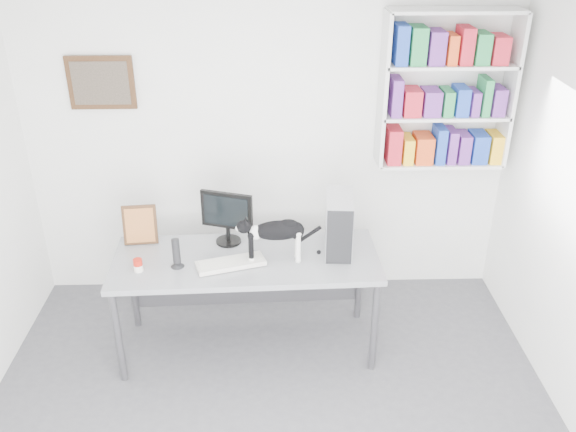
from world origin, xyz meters
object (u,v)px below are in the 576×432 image
(leaning_print, at_px, (140,224))
(cat, at_px, (276,241))
(speaker, at_px, (176,253))
(keyboard, at_px, (231,263))
(desk, at_px, (248,303))
(soup_can, at_px, (138,265))
(monitor, at_px, (227,217))
(pc_tower, at_px, (339,223))
(bookshelf, at_px, (447,91))

(leaning_print, xyz_separation_m, cat, (1.04, -0.30, 0.01))
(speaker, bearing_deg, keyboard, -12.82)
(desk, xyz_separation_m, keyboard, (-0.11, -0.10, 0.43))
(speaker, distance_m, soup_can, 0.28)
(desk, bearing_deg, cat, -14.45)
(monitor, height_order, keyboard, monitor)
(keyboard, xyz_separation_m, cat, (0.33, 0.05, 0.15))
(keyboard, height_order, cat, cat)
(monitor, bearing_deg, pc_tower, 9.47)
(bookshelf, distance_m, keyboard, 2.14)
(pc_tower, relative_size, cat, 0.79)
(pc_tower, height_order, soup_can, pc_tower)
(bookshelf, relative_size, soup_can, 13.01)
(leaning_print, xyz_separation_m, soup_can, (0.05, -0.41, -0.11))
(bookshelf, relative_size, monitor, 2.87)
(bookshelf, xyz_separation_m, keyboard, (-1.68, -0.87, -1.01))
(bookshelf, height_order, pc_tower, bookshelf)
(bookshelf, relative_size, keyboard, 2.52)
(monitor, relative_size, keyboard, 0.88)
(desk, distance_m, cat, 0.62)
(keyboard, relative_size, speaker, 2.14)
(soup_can, bearing_deg, monitor, 32.83)
(bookshelf, distance_m, speaker, 2.42)
(monitor, relative_size, leaning_print, 1.36)
(monitor, height_order, cat, monitor)
(leaning_print, distance_m, cat, 1.08)
(monitor, bearing_deg, cat, -19.71)
(speaker, height_order, soup_can, speaker)
(desk, xyz_separation_m, speaker, (-0.49, -0.11, 0.52))
(pc_tower, bearing_deg, keyboard, -160.58)
(monitor, bearing_deg, leaning_print, -163.14)
(cat, bearing_deg, keyboard, -174.29)
(desk, height_order, cat, cat)
(desk, height_order, keyboard, keyboard)
(speaker, height_order, cat, cat)
(pc_tower, bearing_deg, speaker, -165.15)
(bookshelf, relative_size, leaning_print, 3.90)
(soup_can, bearing_deg, pc_tower, 10.55)
(leaning_print, distance_m, soup_can, 0.43)
(bookshelf, relative_size, speaker, 5.40)
(bookshelf, distance_m, leaning_print, 2.59)
(desk, height_order, leaning_print, leaning_print)
(cat, bearing_deg, leaning_print, 160.12)
(keyboard, distance_m, pc_tower, 0.85)
(bookshelf, xyz_separation_m, leaning_print, (-2.38, -0.51, -0.87))
(soup_can, distance_m, cat, 1.00)
(desk, xyz_separation_m, soup_can, (-0.76, -0.16, 0.46))
(bookshelf, bearing_deg, monitor, -162.94)
(keyboard, relative_size, cat, 0.89)
(bookshelf, bearing_deg, pc_tower, -143.43)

